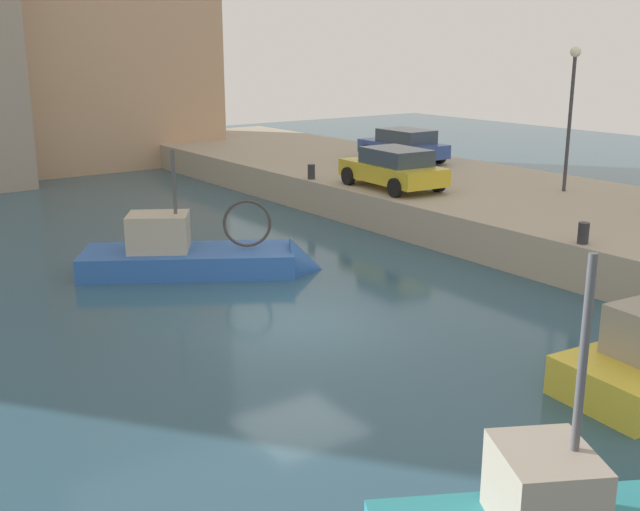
{
  "coord_description": "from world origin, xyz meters",
  "views": [
    {
      "loc": [
        -9.04,
        -13.41,
        6.06
      ],
      "look_at": [
        1.27,
        0.96,
        1.2
      ],
      "focal_mm": 43.04,
      "sensor_mm": 36.0,
      "label": 1
    }
  ],
  "objects_px": {
    "mooring_bollard_mid": "(583,233)",
    "mooring_bollard_north": "(311,172)",
    "parked_car_blue": "(404,145)",
    "quay_streetlamp": "(572,95)",
    "fishing_boat_blue": "(203,267)",
    "parked_car_yellow": "(393,168)"
  },
  "relations": [
    {
      "from": "mooring_bollard_mid",
      "to": "mooring_bollard_north",
      "type": "distance_m",
      "value": 12.0
    },
    {
      "from": "parked_car_blue",
      "to": "quay_streetlamp",
      "type": "xyz_separation_m",
      "value": [
        -0.16,
        -8.48,
        2.54
      ]
    },
    {
      "from": "parked_car_blue",
      "to": "quay_streetlamp",
      "type": "bearing_deg",
      "value": -91.08
    },
    {
      "from": "fishing_boat_blue",
      "to": "mooring_bollard_mid",
      "type": "bearing_deg",
      "value": -44.43
    },
    {
      "from": "mooring_bollard_north",
      "to": "quay_streetlamp",
      "type": "height_order",
      "value": "quay_streetlamp"
    },
    {
      "from": "parked_car_blue",
      "to": "fishing_boat_blue",
      "type": "bearing_deg",
      "value": -153.93
    },
    {
      "from": "parked_car_yellow",
      "to": "mooring_bollard_north",
      "type": "relative_size",
      "value": 7.65
    },
    {
      "from": "parked_car_yellow",
      "to": "quay_streetlamp",
      "type": "distance_m",
      "value": 6.4
    },
    {
      "from": "fishing_boat_blue",
      "to": "quay_streetlamp",
      "type": "height_order",
      "value": "quay_streetlamp"
    },
    {
      "from": "fishing_boat_blue",
      "to": "mooring_bollard_mid",
      "type": "distance_m",
      "value": 10.1
    },
    {
      "from": "mooring_bollard_mid",
      "to": "quay_streetlamp",
      "type": "distance_m",
      "value": 8.04
    },
    {
      "from": "fishing_boat_blue",
      "to": "parked_car_yellow",
      "type": "xyz_separation_m",
      "value": [
        8.34,
        1.69,
        1.78
      ]
    },
    {
      "from": "parked_car_yellow",
      "to": "mooring_bollard_north",
      "type": "xyz_separation_m",
      "value": [
        -1.19,
        3.3,
        -0.45
      ]
    },
    {
      "from": "parked_car_blue",
      "to": "mooring_bollard_mid",
      "type": "height_order",
      "value": "parked_car_blue"
    },
    {
      "from": "quay_streetlamp",
      "to": "parked_car_blue",
      "type": "bearing_deg",
      "value": 88.92
    },
    {
      "from": "quay_streetlamp",
      "to": "parked_car_yellow",
      "type": "bearing_deg",
      "value": 139.41
    },
    {
      "from": "parked_car_yellow",
      "to": "quay_streetlamp",
      "type": "xyz_separation_m",
      "value": [
        4.46,
        -3.82,
        2.53
      ]
    },
    {
      "from": "parked_car_yellow",
      "to": "parked_car_blue",
      "type": "height_order",
      "value": "parked_car_yellow"
    },
    {
      "from": "mooring_bollard_mid",
      "to": "mooring_bollard_north",
      "type": "bearing_deg",
      "value": 90.0
    },
    {
      "from": "mooring_bollard_north",
      "to": "parked_car_yellow",
      "type": "bearing_deg",
      "value": -70.2
    },
    {
      "from": "parked_car_yellow",
      "to": "quay_streetlamp",
      "type": "bearing_deg",
      "value": -40.59
    },
    {
      "from": "parked_car_yellow",
      "to": "parked_car_blue",
      "type": "relative_size",
      "value": 1.03
    }
  ]
}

